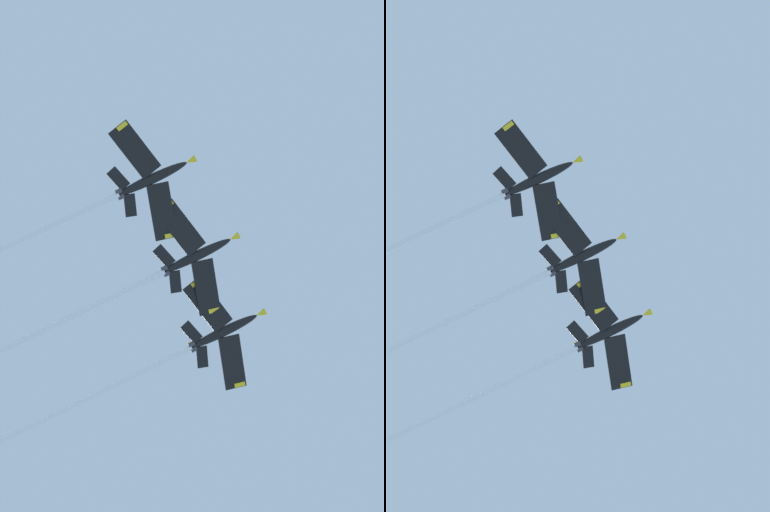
# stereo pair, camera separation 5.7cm
# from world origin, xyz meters

# --- Properties ---
(jet_inner_left) EXTENTS (36.59, 36.53, 14.11)m
(jet_inner_left) POSITION_xyz_m (-0.24, 16.35, 166.81)
(jet_inner_left) COLOR black
(jet_centre) EXTENTS (33.80, 33.48, 14.06)m
(jet_centre) POSITION_xyz_m (9.30, 7.06, 166.41)
(jet_centre) COLOR black
(jet_inner_right) EXTENTS (34.10, 33.65, 14.15)m
(jet_inner_right) POSITION_xyz_m (18.80, -3.53, 166.17)
(jet_inner_right) COLOR black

